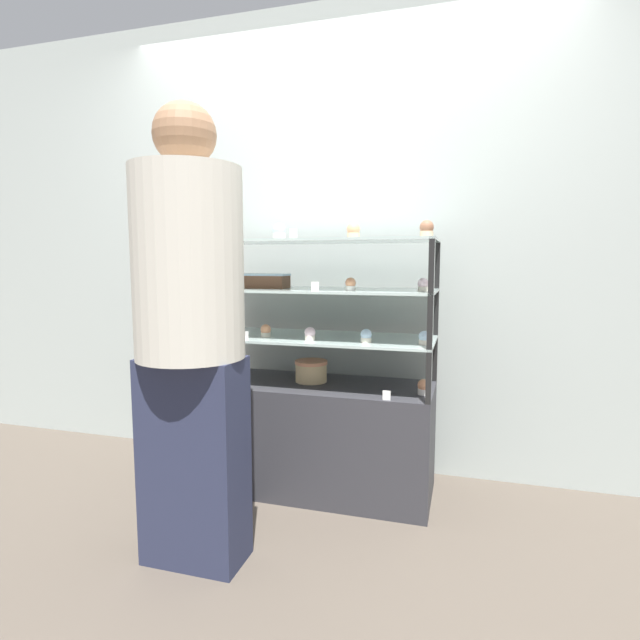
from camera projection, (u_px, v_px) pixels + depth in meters
name	position (u px, v px, depth m)	size (l,w,h in m)	color
ground_plane	(320.00, 488.00, 2.63)	(20.00, 20.00, 0.00)	brown
back_wall	(339.00, 242.00, 2.85)	(8.00, 0.05, 2.60)	#A8B2AD
display_base	(320.00, 436.00, 2.60)	(1.15, 0.47, 0.57)	#333338
display_riser_lower	(320.00, 340.00, 2.54)	(1.15, 0.47, 0.24)	black
display_riser_middle	(320.00, 292.00, 2.51)	(1.15, 0.47, 0.24)	black
display_riser_upper	(320.00, 243.00, 2.49)	(1.15, 0.47, 0.24)	black
layer_cake_centerpiece	(311.00, 371.00, 2.60)	(0.17, 0.17, 0.11)	#DBBC84
sheet_cake_frosted	(263.00, 281.00, 2.58)	(0.26, 0.13, 0.07)	brown
cupcake_0	(219.00, 374.00, 2.62)	(0.06, 0.06, 0.07)	beige
cupcake_1	(424.00, 387.00, 2.35)	(0.06, 0.06, 0.07)	white
price_tag_0	(387.00, 395.00, 2.25)	(0.04, 0.00, 0.04)	white
cupcake_2	(218.00, 330.00, 2.58)	(0.05, 0.05, 0.06)	beige
cupcake_3	(266.00, 331.00, 2.53)	(0.05, 0.05, 0.06)	beige
cupcake_4	(310.00, 334.00, 2.42)	(0.05, 0.05, 0.06)	beige
cupcake_5	(366.00, 336.00, 2.35)	(0.05, 0.05, 0.06)	beige
cupcake_6	(424.00, 338.00, 2.29)	(0.05, 0.05, 0.06)	beige
price_tag_1	(245.00, 336.00, 2.42)	(0.04, 0.00, 0.04)	white
cupcake_7	(220.00, 283.00, 2.56)	(0.05, 0.05, 0.06)	#CCB28C
cupcake_8	(351.00, 284.00, 2.35)	(0.05, 0.05, 0.06)	white
cupcake_9	(423.00, 285.00, 2.29)	(0.05, 0.05, 0.06)	beige
price_tag_2	(315.00, 287.00, 2.29)	(0.04, 0.00, 0.04)	white
cupcake_10	(222.00, 233.00, 2.55)	(0.06, 0.06, 0.08)	#CCB28C
cupcake_11	(279.00, 231.00, 2.41)	(0.06, 0.06, 0.08)	white
cupcake_12	(353.00, 231.00, 2.38)	(0.06, 0.06, 0.08)	#CCB28C
cupcake_13	(427.00, 229.00, 2.25)	(0.06, 0.06, 0.08)	#CCB28C
price_tag_3	(293.00, 233.00, 2.29)	(0.04, 0.00, 0.04)	white
customer_figure	(190.00, 326.00, 1.90)	(0.41, 0.41, 1.77)	#282D47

